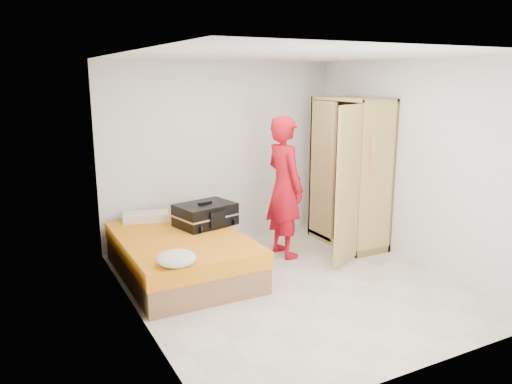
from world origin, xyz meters
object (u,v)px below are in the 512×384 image
bed (182,255)px  person (285,187)px  wardrobe (349,177)px  suitcase (205,215)px  round_cushion (177,258)px

bed → person: 1.63m
wardrobe → suitcase: size_ratio=2.52×
person → suitcase: bearing=75.7°
suitcase → round_cushion: size_ratio=2.07×
person → suitcase: 1.11m
wardrobe → suitcase: (-2.07, 0.30, -0.36)m
round_cushion → wardrobe: bearing=17.2°
wardrobe → round_cushion: 3.03m
person → suitcase: person is taller
wardrobe → person: wardrobe is taller
wardrobe → round_cushion: (-2.87, -0.89, -0.42)m
suitcase → round_cushion: 1.43m
bed → person: (1.47, 0.05, 0.69)m
person → suitcase: size_ratio=2.27×
wardrobe → suitcase: 2.12m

